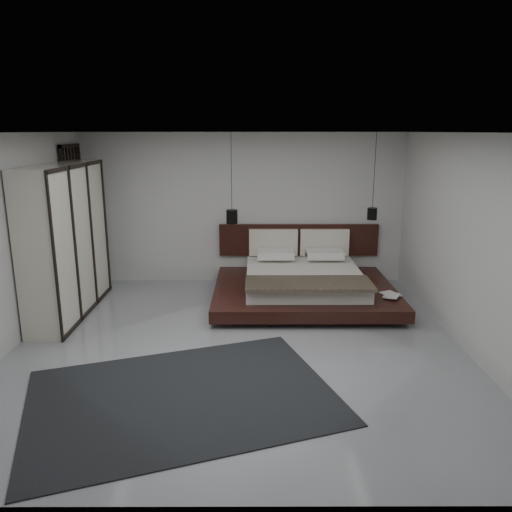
{
  "coord_description": "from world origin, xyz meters",
  "views": [
    {
      "loc": [
        0.22,
        -6.26,
        2.82
      ],
      "look_at": [
        0.24,
        1.2,
        0.94
      ],
      "focal_mm": 35.0,
      "sensor_mm": 36.0,
      "label": 1
    }
  ],
  "objects_px": {
    "wardrobe": "(66,241)",
    "rug": "(183,397)",
    "pendant_right": "(372,213)",
    "lattice_screen": "(76,219)",
    "pendant_left": "(232,216)",
    "bed": "(303,282)"
  },
  "relations": [
    {
      "from": "wardrobe",
      "to": "rug",
      "type": "height_order",
      "value": "wardrobe"
    },
    {
      "from": "wardrobe",
      "to": "rug",
      "type": "xyz_separation_m",
      "value": [
        2.13,
        -2.64,
        -1.16
      ]
    },
    {
      "from": "wardrobe",
      "to": "pendant_right",
      "type": "bearing_deg",
      "value": 12.67
    },
    {
      "from": "lattice_screen",
      "to": "pendant_left",
      "type": "height_order",
      "value": "pendant_left"
    },
    {
      "from": "pendant_left",
      "to": "rug",
      "type": "height_order",
      "value": "pendant_left"
    },
    {
      "from": "lattice_screen",
      "to": "rug",
      "type": "bearing_deg",
      "value": -58.0
    },
    {
      "from": "pendant_left",
      "to": "rug",
      "type": "bearing_deg",
      "value": -95.9
    },
    {
      "from": "pendant_right",
      "to": "wardrobe",
      "type": "bearing_deg",
      "value": -167.33
    },
    {
      "from": "pendant_left",
      "to": "pendant_right",
      "type": "distance_m",
      "value": 2.46
    },
    {
      "from": "pendant_right",
      "to": "lattice_screen",
      "type": "bearing_deg",
      "value": 179.37
    },
    {
      "from": "lattice_screen",
      "to": "rug",
      "type": "relative_size",
      "value": 0.81
    },
    {
      "from": "lattice_screen",
      "to": "rug",
      "type": "xyz_separation_m",
      "value": [
        2.38,
        -3.82,
        -1.29
      ]
    },
    {
      "from": "pendant_left",
      "to": "wardrobe",
      "type": "relative_size",
      "value": 0.66
    },
    {
      "from": "wardrobe",
      "to": "pendant_left",
      "type": "bearing_deg",
      "value": 23.97
    },
    {
      "from": "pendant_left",
      "to": "wardrobe",
      "type": "xyz_separation_m",
      "value": [
        -2.52,
        -1.12,
        -0.19
      ]
    },
    {
      "from": "bed",
      "to": "wardrobe",
      "type": "relative_size",
      "value": 1.25
    },
    {
      "from": "bed",
      "to": "pendant_left",
      "type": "bearing_deg",
      "value": 158.21
    },
    {
      "from": "wardrobe",
      "to": "lattice_screen",
      "type": "bearing_deg",
      "value": 102.06
    },
    {
      "from": "pendant_left",
      "to": "wardrobe",
      "type": "height_order",
      "value": "pendant_left"
    },
    {
      "from": "lattice_screen",
      "to": "bed",
      "type": "height_order",
      "value": "lattice_screen"
    },
    {
      "from": "bed",
      "to": "rug",
      "type": "xyz_separation_m",
      "value": [
        -1.62,
        -3.27,
        -0.3
      ]
    },
    {
      "from": "pendant_right",
      "to": "rug",
      "type": "height_order",
      "value": "pendant_right"
    }
  ]
}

